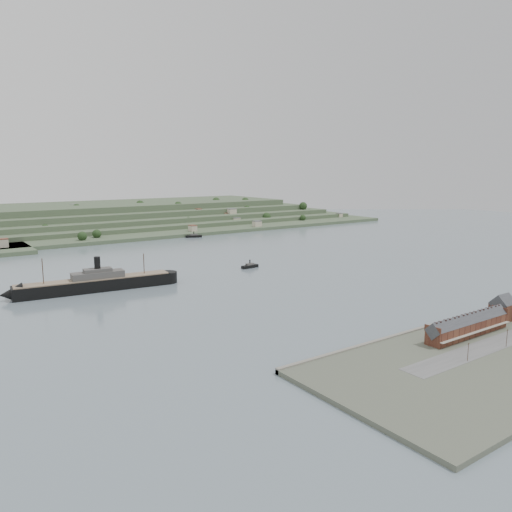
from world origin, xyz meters
TOP-DOWN VIEW (x-y plane):
  - ground at (0.00, 0.00)m, footprint 1400.00×1400.00m
  - terrace_row at (-10.00, -168.02)m, footprint 55.60×9.80m
  - gabled_building at (27.50, -164.00)m, footprint 10.40×10.18m
  - far_peninsula at (27.91, 393.10)m, footprint 760.00×309.00m
  - steamship at (-128.26, 30.01)m, footprint 114.50×24.44m
  - tugboat at (2.76, 34.62)m, footprint 15.66×5.46m
  - ferry_east at (52.50, 225.00)m, footprint 19.45×12.08m

SIDE VIEW (x-z plane):
  - ground at x=0.00m, z-range 0.00..0.00m
  - tugboat at x=2.76m, z-range -1.77..5.14m
  - ferry_east at x=52.50m, z-range -1.83..5.25m
  - steamship at x=-128.26m, z-range -8.66..18.81m
  - terrace_row at x=-10.00m, z-range 1.30..12.38m
  - gabled_building at x=27.50m, z-range 1.14..15.23m
  - far_peninsula at x=27.91m, z-range -3.12..26.88m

